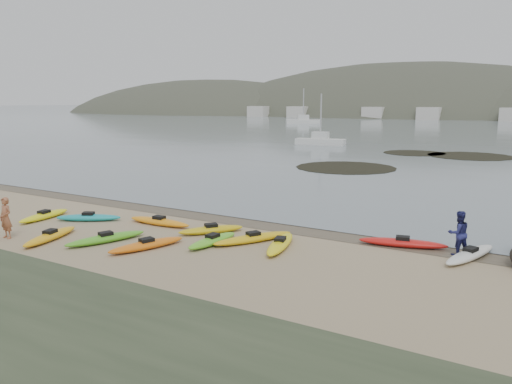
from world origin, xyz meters
The scene contains 7 objects.
ground centered at (0.00, 0.00, 0.00)m, with size 600.00×600.00×0.00m, color tan.
wet_sand centered at (0.00, -0.30, 0.00)m, with size 60.00×60.00×0.00m, color brown.
kayaks centered at (-0.55, -4.16, 0.17)m, with size 21.45×10.19×0.34m.
person_west centered at (-7.88, -8.49, 0.93)m, with size 0.68×0.44×1.86m, color #A96543.
person_east centered at (9.81, -0.80, 0.89)m, with size 0.87×0.68×1.79m, color navy.
kelp_mats centered at (0.36, 31.66, 0.03)m, with size 17.44×25.27×0.04m.
moored_boats centered at (3.90, 78.78, 0.57)m, with size 105.18×76.81×1.26m.
Camera 1 is at (12.71, -21.29, 6.05)m, focal length 35.00 mm.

